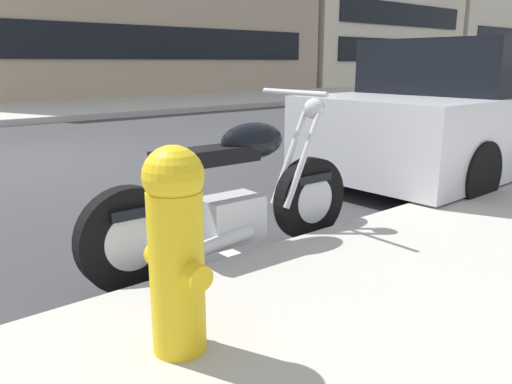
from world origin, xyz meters
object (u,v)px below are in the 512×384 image
Objects in this scene: parked_car_far_down_curb at (473,112)px; car_opposite_curb at (472,77)px; parked_motorcycle at (234,199)px; fire_hydrant at (176,246)px.

parked_car_far_down_curb is 16.25m from car_opposite_curb.
parked_car_far_down_curb is at bearing 8.20° from parked_motorcycle.
parked_car_far_down_curb is 5.06m from fire_hydrant.
parked_motorcycle is 3.92m from parked_car_far_down_curb.
car_opposite_curb is 5.05× the size of fire_hydrant.
parked_motorcycle is 2.41× the size of fire_hydrant.
parked_car_far_down_curb is 1.04× the size of car_opposite_curb.
parked_car_far_down_curb is (3.89, 0.44, 0.30)m from parked_motorcycle.
parked_car_far_down_curb reaches higher than fire_hydrant.
parked_motorcycle is at bearing 42.43° from fire_hydrant.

